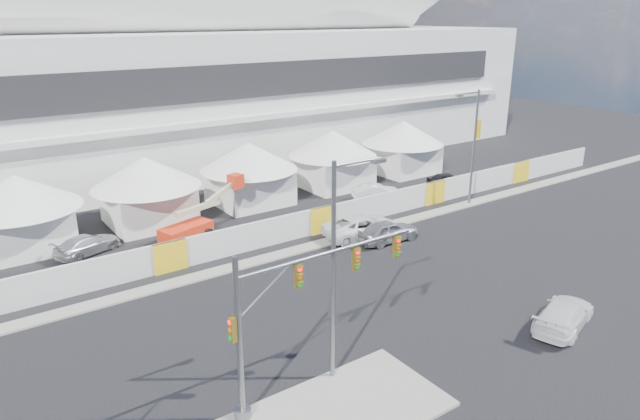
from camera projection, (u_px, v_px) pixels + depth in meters
ground at (391, 341)px, 28.99m from camera, size 160.00×160.00×0.00m
median_island at (330, 417)px, 23.38m from camera, size 10.00×5.00×0.15m
far_curb at (466, 204)px, 49.52m from camera, size 80.00×1.20×0.12m
stadium at (200, 74)px, 62.71m from camera, size 80.00×24.80×21.98m
tent_row at (200, 176)px, 46.77m from camera, size 53.40×8.40×5.40m
hoarding_fence at (322, 220)px, 43.13m from camera, size 70.00×0.25×2.00m
scaffold_tower at (465, 87)px, 79.91m from camera, size 4.40×4.40×12.00m
sedan_silver at (388, 231)px, 41.37m from camera, size 2.17×4.88×1.63m
pickup_curb at (362, 227)px, 42.18m from camera, size 3.53×6.31×1.67m
pickup_near at (564, 314)px, 30.02m from camera, size 3.53×5.61×1.51m
lot_car_a at (377, 192)px, 50.73m from camera, size 3.13×4.59×1.43m
lot_car_b at (448, 180)px, 54.65m from camera, size 2.70×4.36×1.39m
lot_car_c at (87, 244)px, 39.35m from camera, size 3.34×4.99×1.34m
traffic_mast at (282, 317)px, 23.07m from camera, size 9.15×0.69×7.12m
streetlight_median at (338, 258)px, 24.26m from camera, size 2.78×0.28×10.04m
streetlight_curb at (473, 140)px, 47.73m from camera, size 2.93×0.66×9.91m
boom_lift at (195, 225)px, 41.92m from camera, size 7.90×2.78×3.89m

